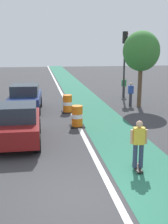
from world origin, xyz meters
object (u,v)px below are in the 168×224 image
object	(u,v)px
skateboarder_on_lane	(139,144)
traffic_barrel_front	(77,116)
parked_sedan_second	(25,98)
traffic_light_corner	(125,53)
parked_sedan_nearest	(17,124)
traffic_barrel_mid	(68,104)
pedestrian_crossing	(124,86)
pedestrian_waiting	(131,93)
street_tree_sidewalk	(141,52)

from	to	relation	value
skateboarder_on_lane	traffic_barrel_front	world-z (taller)	skateboarder_on_lane
parked_sedan_second	traffic_light_corner	world-z (taller)	traffic_light_corner
skateboarder_on_lane	traffic_barrel_front	distance (m)	5.63
skateboarder_on_lane	parked_sedan_nearest	xyz separation A→B (m)	(-4.11, 3.40, -0.08)
traffic_barrel_mid	pedestrian_crossing	xyz separation A→B (m)	(5.03, 4.77, 0.33)
skateboarder_on_lane	traffic_barrel_front	bearing A→B (deg)	103.28
skateboarder_on_lane	parked_sedan_nearest	size ratio (longest dim) A/B	0.41
traffic_barrel_front	pedestrian_waiting	bearing A→B (deg)	46.53
parked_sedan_second	street_tree_sidewalk	world-z (taller)	street_tree_sidewalk
parked_sedan_second	traffic_barrel_mid	size ratio (longest dim) A/B	3.84
traffic_barrel_front	traffic_light_corner	distance (m)	9.61
traffic_barrel_front	parked_sedan_nearest	bearing A→B (deg)	-143.82
pedestrian_crossing	traffic_light_corner	bearing A→B (deg)	-109.67
traffic_barrel_front	street_tree_sidewalk	xyz separation A→B (m)	(4.81, 4.22, 3.14)
parked_sedan_nearest	pedestrian_waiting	distance (m)	9.71
traffic_barrel_front	traffic_light_corner	size ratio (longest dim) A/B	0.21
traffic_light_corner	pedestrian_waiting	distance (m)	4.21
pedestrian_crossing	street_tree_sidewalk	bearing A→B (deg)	-91.07
skateboarder_on_lane	traffic_light_corner	world-z (taller)	traffic_light_corner
skateboarder_on_lane	street_tree_sidewalk	xyz separation A→B (m)	(3.52, 9.69, 2.76)
traffic_barrel_front	pedestrian_waiting	distance (m)	6.26
parked_sedan_nearest	street_tree_sidewalk	bearing A→B (deg)	39.48
pedestrian_crossing	skateboarder_on_lane	bearing A→B (deg)	-104.87
parked_sedan_nearest	traffic_light_corner	distance (m)	12.73
parked_sedan_nearest	street_tree_sidewalk	distance (m)	10.28
parked_sedan_second	traffic_light_corner	size ratio (longest dim) A/B	0.82
traffic_barrel_front	pedestrian_crossing	bearing A→B (deg)	58.76
traffic_light_corner	pedestrian_crossing	size ratio (longest dim) A/B	3.17
traffic_barrel_mid	pedestrian_crossing	distance (m)	6.94
traffic_barrel_mid	skateboarder_on_lane	bearing A→B (deg)	-80.61
parked_sedan_nearest	traffic_barrel_mid	world-z (taller)	parked_sedan_nearest
parked_sedan_second	traffic_barrel_mid	bearing A→B (deg)	-16.26
traffic_barrel_front	street_tree_sidewalk	distance (m)	7.12
skateboarder_on_lane	street_tree_sidewalk	bearing A→B (deg)	70.05
traffic_light_corner	pedestrian_crossing	world-z (taller)	traffic_light_corner
skateboarder_on_lane	parked_sedan_second	distance (m)	10.31
parked_sedan_nearest	street_tree_sidewalk	world-z (taller)	street_tree_sidewalk
parked_sedan_nearest	traffic_light_corner	bearing A→B (deg)	52.31
skateboarder_on_lane	traffic_barrel_mid	world-z (taller)	skateboarder_on_lane
parked_sedan_second	traffic_light_corner	bearing A→B (deg)	26.60
traffic_barrel_front	traffic_light_corner	xyz separation A→B (m)	(4.79, 7.79, 2.97)
parked_sedan_second	street_tree_sidewalk	bearing A→B (deg)	1.47
pedestrian_crossing	pedestrian_waiting	xyz separation A→B (m)	(-0.58, -3.51, 0.00)
traffic_light_corner	pedestrian_crossing	bearing A→B (deg)	70.33
skateboarder_on_lane	pedestrian_crossing	distance (m)	13.98
parked_sedan_second	traffic_barrel_front	distance (m)	4.87
traffic_barrel_mid	pedestrian_crossing	world-z (taller)	pedestrian_crossing
traffic_light_corner	street_tree_sidewalk	distance (m)	3.57
parked_sedan_nearest	pedestrian_waiting	world-z (taller)	parked_sedan_nearest
pedestrian_waiting	street_tree_sidewalk	size ratio (longest dim) A/B	0.32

